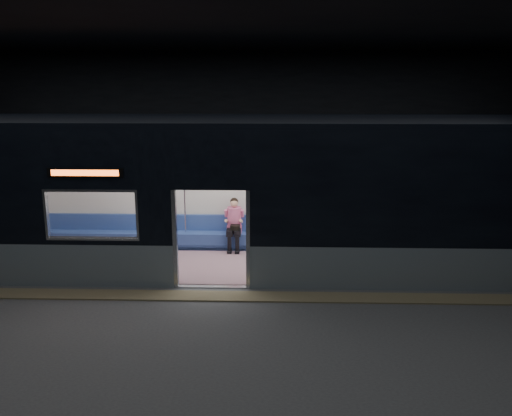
{
  "coord_description": "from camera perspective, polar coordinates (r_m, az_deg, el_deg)",
  "views": [
    {
      "loc": [
        1.23,
        -9.38,
        4.15
      ],
      "look_at": [
        0.86,
        2.3,
        1.39
      ],
      "focal_mm": 38.0,
      "sensor_mm": 36.0,
      "label": 1
    }
  ],
  "objects": [
    {
      "name": "handbag",
      "position": [
        13.23,
        -2.2,
        -2.05
      ],
      "size": [
        0.24,
        0.2,
        0.12
      ],
      "primitive_type": "cube",
      "rotation": [
        0.0,
        0.0,
        -0.0
      ],
      "color": "black",
      "rests_on": "passenger"
    },
    {
      "name": "tactile_strip",
      "position": [
        10.83,
        -4.91,
        -9.22
      ],
      "size": [
        22.8,
        0.5,
        0.03
      ],
      "primitive_type": "cube",
      "color": "#8C7F59",
      "rests_on": "station_floor"
    },
    {
      "name": "station_envelope",
      "position": [
        9.47,
        -5.74,
        10.27
      ],
      "size": [
        24.0,
        14.0,
        5.0
      ],
      "color": "black",
      "rests_on": "station_floor"
    },
    {
      "name": "station_floor",
      "position": [
        10.33,
        -5.26,
        -10.49
      ],
      "size": [
        24.0,
        14.0,
        0.01
      ],
      "primitive_type": "cube",
      "color": "#47494C",
      "rests_on": "ground"
    },
    {
      "name": "passenger",
      "position": [
        13.4,
        -2.32,
        -1.36
      ],
      "size": [
        0.4,
        0.65,
        1.29
      ],
      "rotation": [
        0.0,
        0.0,
        0.16
      ],
      "color": "black",
      "rests_on": "metro_car"
    },
    {
      "name": "transit_map",
      "position": [
        14.02,
        17.39,
        1.68
      ],
      "size": [
        1.01,
        0.03,
        0.65
      ],
      "primitive_type": "cube",
      "color": "white",
      "rests_on": "metro_car"
    },
    {
      "name": "metro_car",
      "position": [
        12.21,
        -4.01,
        2.37
      ],
      "size": [
        18.0,
        3.04,
        3.35
      ],
      "color": "gray",
      "rests_on": "station_floor"
    }
  ]
}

